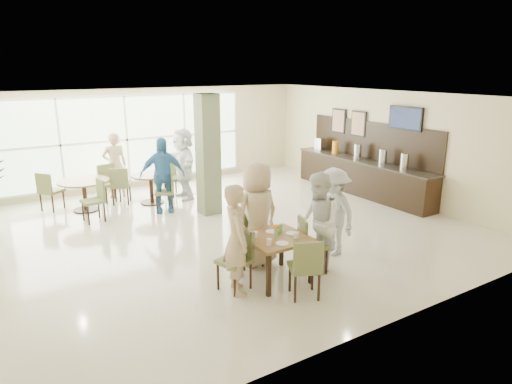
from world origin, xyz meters
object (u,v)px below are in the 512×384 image
main_table (276,242)px  teen_standing (334,212)px  round_table_right (151,182)px  teen_left (237,239)px  adult_b (183,164)px  adult_standing (115,165)px  adult_a (162,175)px  teen_far (257,214)px  teen_right (318,223)px  buffet_counter (362,174)px  round_table_left (84,187)px

main_table → teen_standing: teen_standing is taller
round_table_right → teen_left: (-0.54, -5.31, 0.31)m
teen_left → adult_b: size_ratio=0.93×
adult_standing → adult_a: bearing=113.1°
main_table → adult_standing: bearing=97.2°
teen_far → adult_standing: (-0.87, 5.62, -0.05)m
teen_standing → adult_a: bearing=-153.6°
teen_right → adult_standing: 6.57m
buffet_counter → adult_b: 4.83m
adult_a → buffet_counter: bearing=1.1°
main_table → teen_right: teen_right is taller
round_table_left → teen_left: 5.66m
main_table → round_table_left: same height
buffet_counter → teen_standing: 4.43m
main_table → buffet_counter: buffet_counter is taller
round_table_right → adult_standing: (-0.60, 1.01, 0.32)m
teen_far → adult_b: adult_b is taller
teen_right → adult_a: bearing=-142.7°
round_table_left → teen_far: bearing=-69.2°
teen_standing → round_table_left: bearing=-144.0°
round_table_right → adult_a: (-0.01, -0.85, 0.35)m
buffet_counter → adult_standing: buffet_counter is taller
round_table_right → adult_standing: size_ratio=0.57×
round_table_left → teen_right: 6.18m
round_table_left → round_table_right: bearing=-8.9°
teen_left → adult_standing: 6.32m
round_table_left → adult_a: 1.95m
adult_b → round_table_left: bearing=-92.8°
round_table_left → teen_far: 5.21m
adult_b → adult_standing: adult_b is taller
round_table_right → teen_far: bearing=-86.7°
main_table → adult_a: adult_a is taller
round_table_right → adult_b: (0.89, -0.02, 0.38)m
teen_far → teen_standing: teen_far is taller
round_table_left → buffet_counter: 7.19m
buffet_counter → adult_b: buffet_counter is taller
main_table → adult_b: (0.71, 5.27, 0.27)m
teen_far → adult_standing: bearing=-88.9°
teen_standing → adult_a: adult_a is taller
adult_b → adult_standing: (-1.50, 1.03, -0.06)m
adult_standing → round_table_left: bearing=43.2°
adult_standing → main_table: bearing=102.5°
round_table_left → teen_right: (2.57, -5.61, 0.26)m
round_table_left → teen_standing: (3.29, -5.20, 0.22)m
main_table → teen_far: 0.73m
adult_a → round_table_right: bearing=105.3°
adult_a → adult_standing: (-0.60, 1.86, -0.03)m
round_table_left → teen_left: (1.04, -5.56, 0.27)m
teen_right → adult_standing: adult_standing is taller
teen_far → adult_a: (-0.28, 3.76, -0.02)m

